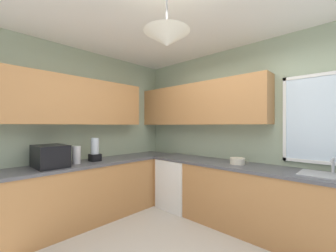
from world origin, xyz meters
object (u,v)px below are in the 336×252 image
(blender_appliance, at_px, (95,151))
(sink_assembly, at_px, (332,176))
(dishwasher, at_px, (179,183))
(microwave, at_px, (50,156))
(kettle, at_px, (76,155))
(bowl, at_px, (237,161))

(blender_appliance, bearing_deg, sink_assembly, 24.62)
(dishwasher, xyz_separation_m, microwave, (-0.66, -1.87, 0.61))
(sink_assembly, bearing_deg, kettle, -150.41)
(microwave, height_order, sink_assembly, microwave)
(microwave, bearing_deg, dishwasher, 70.52)
(dishwasher, relative_size, kettle, 3.31)
(sink_assembly, xyz_separation_m, bowl, (-1.06, -0.01, 0.03))
(kettle, bearing_deg, sink_assembly, 29.59)
(dishwasher, height_order, blender_appliance, blender_appliance)
(kettle, relative_size, bowl, 1.24)
(kettle, bearing_deg, bowl, 42.54)
(microwave, relative_size, blender_appliance, 1.33)
(microwave, xyz_separation_m, blender_appliance, (0.00, 0.63, 0.02))
(dishwasher, distance_m, bowl, 1.17)
(sink_assembly, bearing_deg, dishwasher, -179.01)
(bowl, relative_size, blender_appliance, 0.57)
(dishwasher, xyz_separation_m, sink_assembly, (2.12, 0.04, 0.47))
(dishwasher, bearing_deg, kettle, -112.73)
(blender_appliance, bearing_deg, bowl, 36.38)
(dishwasher, height_order, microwave, microwave)
(microwave, xyz_separation_m, bowl, (1.72, 1.90, -0.10))
(sink_assembly, distance_m, blender_appliance, 3.06)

